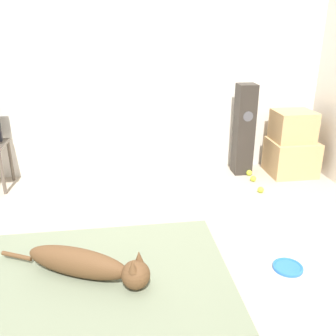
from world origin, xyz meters
TOP-DOWN VIEW (x-y plane):
  - ground_plane at (0.00, 0.00)m, footprint 12.00×12.00m
  - wall_back at (0.00, 2.10)m, footprint 8.00×0.06m
  - area_rug at (-0.03, 0.05)m, footprint 1.89×1.35m
  - dog at (-0.09, 0.05)m, footprint 1.09×0.60m
  - frisbee at (1.35, -0.04)m, footprint 0.22×0.22m
  - cardboard_box_lower at (2.18, 1.72)m, footprint 0.52×0.47m
  - cardboard_box_upper at (2.17, 1.74)m, footprint 0.44×0.39m
  - floor_speaker at (1.62, 1.83)m, footprint 0.21×0.21m
  - tennis_ball_by_boxes at (1.68, 1.72)m, footprint 0.07×0.07m
  - tennis_ball_near_speaker at (1.67, 1.55)m, footprint 0.07×0.07m
  - tennis_ball_loose_on_carpet at (1.64, 1.25)m, footprint 0.07×0.07m

SIDE VIEW (x-z plane):
  - ground_plane at x=0.00m, z-range 0.00..0.00m
  - area_rug at x=-0.03m, z-range 0.00..0.01m
  - frisbee at x=1.35m, z-range 0.00..0.03m
  - tennis_ball_by_boxes at x=1.68m, z-range 0.00..0.07m
  - tennis_ball_near_speaker at x=1.67m, z-range 0.00..0.07m
  - tennis_ball_loose_on_carpet at x=1.64m, z-range 0.00..0.07m
  - dog at x=-0.09m, z-range -0.01..0.25m
  - cardboard_box_lower at x=2.18m, z-range 0.00..0.41m
  - floor_speaker at x=1.62m, z-range 0.00..1.06m
  - cardboard_box_upper at x=2.17m, z-range 0.41..0.75m
  - wall_back at x=0.00m, z-range 0.00..2.55m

